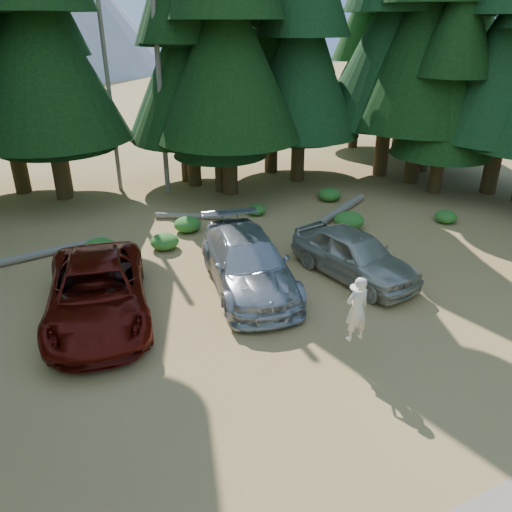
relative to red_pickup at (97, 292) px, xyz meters
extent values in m
plane|color=#9F7743|center=(4.29, -4.28, -0.81)|extent=(160.00, 160.00, 0.00)
cylinder|color=slate|center=(5.09, 10.22, 5.19)|extent=(0.24, 0.24, 12.00)
cylinder|color=slate|center=(3.09, 11.72, 4.19)|extent=(0.20, 0.20, 10.00)
imported|color=#5B0E07|center=(0.00, 0.00, 0.00)|extent=(3.72, 6.25, 1.63)
imported|color=#A7A9AF|center=(4.59, -0.17, 0.02)|extent=(3.38, 6.07, 1.66)
imported|color=#B6B0A2|center=(7.98, -1.08, -0.02)|extent=(2.65, 4.94, 1.60)
imported|color=silver|center=(5.34, -4.74, 0.64)|extent=(0.64, 0.43, 1.71)
cylinder|color=white|center=(5.34, -4.69, 1.20)|extent=(0.36, 0.36, 0.04)
cylinder|color=slate|center=(-0.81, 5.05, -0.67)|extent=(3.90, 0.82, 0.28)
cylinder|color=slate|center=(4.98, 6.22, -0.68)|extent=(2.93, 1.77, 0.26)
cylinder|color=slate|center=(10.53, 3.72, -0.64)|extent=(4.86, 2.94, 0.34)
ellipsoid|color=#2C6D20|center=(0.75, 4.26, -0.51)|extent=(1.12, 1.12, 0.62)
ellipsoid|color=#2C6D20|center=(3.03, 3.79, -0.53)|extent=(1.05, 1.05, 0.58)
ellipsoid|color=#2C6D20|center=(4.33, 5.02, -0.52)|extent=(1.08, 1.08, 0.59)
ellipsoid|color=#2C6D20|center=(7.65, 5.51, -0.59)|extent=(0.83, 0.83, 0.45)
ellipsoid|color=#2C6D20|center=(10.36, 2.48, -0.48)|extent=(1.22, 1.22, 0.67)
ellipsoid|color=#2C6D20|center=(11.56, 5.72, -0.52)|extent=(1.06, 1.06, 0.59)
ellipsoid|color=#2C6D20|center=(14.39, 1.22, -0.56)|extent=(0.92, 0.92, 0.51)
camera|label=1|loc=(-1.31, -12.89, 6.92)|focal=35.00mm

